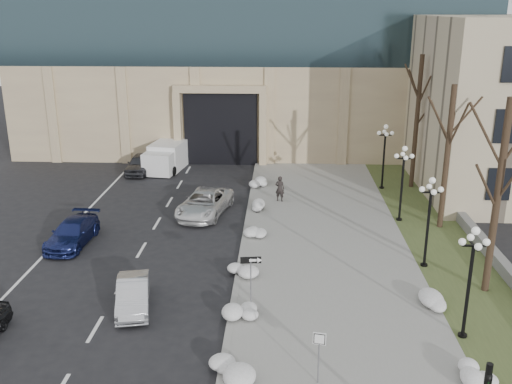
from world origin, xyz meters
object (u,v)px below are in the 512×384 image
one_way_sign (254,266)px  lamppost_a (471,268)px  lamppost_c (403,173)px  box_truck (170,155)px  car_d (205,203)px  car_e (141,164)px  keep_sign (319,347)px  lamppost_d (384,148)px  lamppost_b (429,210)px  pedestrian (280,189)px  car_b (133,295)px  car_c (72,233)px

one_way_sign → lamppost_a: 8.64m
one_way_sign → lamppost_c: size_ratio=0.52×
box_truck → car_d: bearing=-60.2°
car_e → keep_sign: size_ratio=2.10×
lamppost_a → lamppost_d: 19.50m
car_d → lamppost_b: lamppost_b is taller
lamppost_a → lamppost_b: (0.00, 6.50, 0.00)m
pedestrian → keep_sign: size_ratio=0.83×
lamppost_d → pedestrian: bearing=-156.0°
box_truck → lamppost_c: size_ratio=1.47×
car_e → lamppost_b: 24.89m
car_d → pedestrian: size_ratio=3.15×
lamppost_a → lamppost_d: same height
lamppost_d → car_d: bearing=-154.5°
car_d → car_e: size_ratio=1.25×
car_e → box_truck: (2.03, 1.76, 0.29)m
car_d → lamppost_a: 18.44m
box_truck → one_way_sign: size_ratio=2.81×
car_b → keep_sign: 9.29m
keep_sign → lamppost_b: 11.49m
car_b → one_way_sign: one_way_sign is taller
car_d → pedestrian: pedestrian is taller
car_d → lamppost_a: bearing=-37.5°
box_truck → lamppost_a: (16.39, -24.82, 2.04)m
box_truck → keep_sign: size_ratio=3.36×
keep_sign → lamppost_d: (5.91, 22.73, 1.54)m
pedestrian → one_way_sign: bearing=101.8°
car_b → pedestrian: size_ratio=2.22×
pedestrian → box_truck: size_ratio=0.25×
one_way_sign → lamppost_a: size_ratio=0.52×
lamppost_a → lamppost_c: size_ratio=1.00×
one_way_sign → car_c: bearing=140.6°
car_c → car_d: car_d is taller
car_d → lamppost_c: 12.33m
car_d → keep_sign: size_ratio=2.62×
keep_sign → lamppost_b: bearing=69.3°
lamppost_b → pedestrian: bearing=127.0°
car_b → car_c: car_c is taller
lamppost_a → lamppost_b: size_ratio=1.00×
lamppost_d → lamppost_a: bearing=-90.0°
keep_sign → lamppost_c: size_ratio=0.44×
car_c → car_d: size_ratio=0.85×
lamppost_b → lamppost_c: same height
one_way_sign → lamppost_b: size_ratio=0.52×
car_d → lamppost_b: size_ratio=1.15×
car_e → one_way_sign: bearing=-62.6°
one_way_sign → lamppost_d: bearing=58.0°
car_c → lamppost_b: bearing=-3.7°
box_truck → pedestrian: bearing=-34.9°
one_way_sign → lamppost_a: bearing=-19.4°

